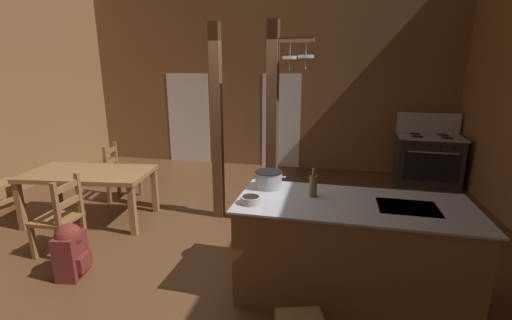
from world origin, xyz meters
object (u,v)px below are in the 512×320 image
(backpack, at_px, (71,249))
(bottle_tall_on_counter, at_px, (313,185))
(stockpot_on_counter, at_px, (269,180))
(kitchen_island, at_px, (350,248))
(ladderback_chair_near_window, at_px, (120,174))
(stove_range, at_px, (427,159))
(ladderback_chair_by_post, at_px, (60,218))
(mixing_bowl_on_counter, at_px, (251,200))
(dining_table, at_px, (89,177))

(backpack, xyz_separation_m, bottle_tall_on_counter, (2.46, 0.44, 0.74))
(stockpot_on_counter, bearing_deg, bottle_tall_on_counter, -18.79)
(kitchen_island, xyz_separation_m, ladderback_chair_near_window, (-3.63, 1.79, -0.02))
(stove_range, relative_size, ladderback_chair_by_post, 1.39)
(backpack, distance_m, stockpot_on_counter, 2.20)
(ladderback_chair_near_window, bearing_deg, kitchen_island, -26.27)
(kitchen_island, xyz_separation_m, backpack, (-2.84, -0.35, -0.15))
(mixing_bowl_on_counter, bearing_deg, ladderback_chair_by_post, 173.37)
(ladderback_chair_by_post, height_order, bottle_tall_on_counter, bottle_tall_on_counter)
(mixing_bowl_on_counter, xyz_separation_m, bottle_tall_on_counter, (0.55, 0.31, 0.08))
(kitchen_island, distance_m, ladderback_chair_near_window, 4.05)
(kitchen_island, bearing_deg, backpack, -173.04)
(backpack, bearing_deg, ladderback_chair_by_post, 138.25)
(ladderback_chair_near_window, bearing_deg, ladderback_chair_by_post, -78.74)
(kitchen_island, relative_size, mixing_bowl_on_counter, 11.41)
(backpack, relative_size, mixing_bowl_on_counter, 3.12)
(ladderback_chair_near_window, height_order, stockpot_on_counter, stockpot_on_counter)
(stove_range, bearing_deg, ladderback_chair_by_post, -142.48)
(stockpot_on_counter, bearing_deg, mixing_bowl_on_counter, -100.17)
(stove_range, distance_m, bottle_tall_on_counter, 4.25)
(ladderback_chair_near_window, distance_m, ladderback_chair_by_post, 1.77)
(kitchen_island, relative_size, stockpot_on_counter, 6.11)
(dining_table, xyz_separation_m, ladderback_chair_near_window, (-0.08, 0.85, -0.20))
(dining_table, distance_m, bottle_tall_on_counter, 3.32)
(dining_table, relative_size, ladderback_chair_near_window, 1.89)
(stove_range, height_order, backpack, stove_range)
(stove_range, bearing_deg, bottle_tall_on_counter, -118.05)
(ladderback_chair_near_window, relative_size, backpack, 1.59)
(stove_range, xyz_separation_m, mixing_bowl_on_counter, (-2.53, -4.03, 0.49))
(backpack, height_order, mixing_bowl_on_counter, mixing_bowl_on_counter)
(kitchen_island, height_order, backpack, kitchen_island)
(kitchen_island, height_order, stove_range, stove_range)
(dining_table, bearing_deg, stove_range, 28.98)
(stove_range, xyz_separation_m, backpack, (-4.44, -4.15, -0.17))
(ladderback_chair_by_post, bearing_deg, bottle_tall_on_counter, 0.70)
(ladderback_chair_by_post, distance_m, stockpot_on_counter, 2.52)
(mixing_bowl_on_counter, distance_m, bottle_tall_on_counter, 0.63)
(stove_range, bearing_deg, kitchen_island, -112.81)
(ladderback_chair_by_post, distance_m, mixing_bowl_on_counter, 2.43)
(kitchen_island, distance_m, bottle_tall_on_counter, 0.70)
(stove_range, distance_m, stockpot_on_counter, 4.35)
(bottle_tall_on_counter, bearing_deg, stockpot_on_counter, 161.21)
(stove_range, xyz_separation_m, bottle_tall_on_counter, (-1.98, -3.72, 0.57))
(ladderback_chair_near_window, bearing_deg, stockpot_on_counter, -29.01)
(stockpot_on_counter, bearing_deg, dining_table, 165.51)
(ladderback_chair_near_window, relative_size, ladderback_chair_by_post, 1.00)
(kitchen_island, bearing_deg, mixing_bowl_on_counter, -166.64)
(stockpot_on_counter, height_order, bottle_tall_on_counter, bottle_tall_on_counter)
(bottle_tall_on_counter, bearing_deg, backpack, -169.95)
(kitchen_island, xyz_separation_m, bottle_tall_on_counter, (-0.38, 0.09, 0.58))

